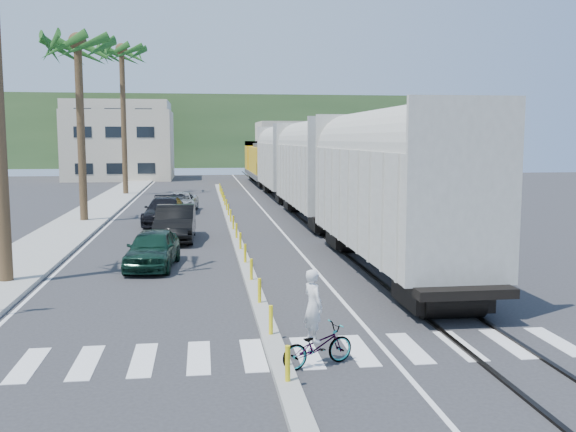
% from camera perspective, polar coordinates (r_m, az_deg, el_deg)
% --- Properties ---
extents(ground, '(140.00, 140.00, 0.00)m').
position_cam_1_polar(ground, '(16.52, -1.91, -9.92)').
color(ground, '#28282B').
rests_on(ground, ground).
extents(sidewalk, '(3.00, 90.00, 0.15)m').
position_cam_1_polar(sidewalk, '(41.59, -17.22, 0.09)').
color(sidewalk, gray).
rests_on(sidewalk, ground).
extents(rails, '(1.56, 100.00, 0.06)m').
position_cam_1_polar(rails, '(44.48, 0.86, 0.76)').
color(rails, black).
rests_on(rails, ground).
extents(median, '(0.45, 60.00, 0.85)m').
position_cam_1_polar(median, '(36.04, -5.11, -0.62)').
color(median, gray).
rests_on(median, ground).
extents(crosswalk, '(14.00, 2.20, 0.01)m').
position_cam_1_polar(crosswalk, '(14.63, -1.10, -12.15)').
color(crosswalk, silver).
rests_on(crosswalk, ground).
extents(lane_markings, '(9.42, 90.00, 0.01)m').
position_cam_1_polar(lane_markings, '(41.02, -8.43, 0.13)').
color(lane_markings, silver).
rests_on(lane_markings, ground).
extents(freight_train, '(3.00, 60.94, 5.85)m').
position_cam_1_polar(freight_train, '(43.07, 1.11, 4.40)').
color(freight_train, '#A3A195').
rests_on(freight_train, ground).
extents(palm_trees, '(3.50, 37.20, 13.75)m').
position_cam_1_polar(palm_trees, '(39.45, -17.76, 15.36)').
color(palm_trees, brown).
rests_on(palm_trees, ground).
extents(buildings, '(38.00, 27.00, 10.00)m').
position_cam_1_polar(buildings, '(87.53, -10.92, 6.49)').
color(buildings, '#C1B399').
rests_on(buildings, ground).
extents(hillside, '(80.00, 20.00, 12.00)m').
position_cam_1_polar(hillside, '(115.75, -6.96, 7.44)').
color(hillside, '#385628').
rests_on(hillside, ground).
extents(car_lead, '(2.51, 4.54, 1.43)m').
position_cam_1_polar(car_lead, '(24.37, -11.94, -2.85)').
color(car_lead, black).
rests_on(car_lead, ground).
extents(car_second, '(1.96, 5.10, 1.66)m').
position_cam_1_polar(car_second, '(30.64, -9.98, -0.62)').
color(car_second, black).
rests_on(car_second, ground).
extents(car_third, '(2.84, 5.49, 1.51)m').
position_cam_1_polar(car_third, '(36.56, -10.89, 0.44)').
color(car_third, black).
rests_on(car_third, ground).
extents(car_rear, '(2.72, 4.88, 1.28)m').
position_cam_1_polar(car_rear, '(42.55, -9.56, 1.21)').
color(car_rear, '#A9ACAE').
rests_on(car_rear, ground).
extents(cyclist, '(1.72, 2.08, 2.09)m').
position_cam_1_polar(cyclist, '(13.72, 2.55, -10.65)').
color(cyclist, '#9EA0A5').
rests_on(cyclist, ground).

